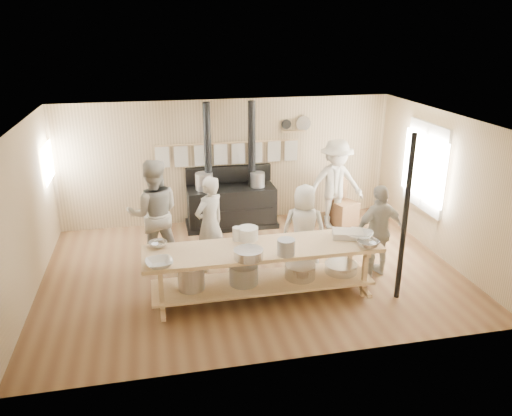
{
  "coord_description": "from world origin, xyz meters",
  "views": [
    {
      "loc": [
        -1.52,
        -7.59,
        4.01
      ],
      "look_at": [
        0.13,
        0.2,
        1.07
      ],
      "focal_mm": 35.0,
      "sensor_mm": 36.0,
      "label": 1
    }
  ],
  "objects_px": {
    "stove": "(231,202)",
    "cook_by_window": "(335,184)",
    "cook_far_left": "(210,224)",
    "chair": "(343,211)",
    "cook_left": "(154,214)",
    "cook_center": "(304,228)",
    "cook_right": "(379,231)",
    "roasting_pan": "(348,234)",
    "prep_table": "(262,267)"
  },
  "relations": [
    {
      "from": "stove",
      "to": "chair",
      "type": "xyz_separation_m",
      "value": [
        2.33,
        -0.42,
        -0.22
      ]
    },
    {
      "from": "cook_far_left",
      "to": "chair",
      "type": "xyz_separation_m",
      "value": [
        3.0,
        1.48,
        -0.53
      ]
    },
    {
      "from": "stove",
      "to": "cook_by_window",
      "type": "bearing_deg",
      "value": -13.92
    },
    {
      "from": "cook_left",
      "to": "chair",
      "type": "height_order",
      "value": "cook_left"
    },
    {
      "from": "cook_far_left",
      "to": "cook_by_window",
      "type": "relative_size",
      "value": 0.9
    },
    {
      "from": "cook_by_window",
      "to": "cook_right",
      "type": "bearing_deg",
      "value": -93.25
    },
    {
      "from": "cook_far_left",
      "to": "cook_right",
      "type": "distance_m",
      "value": 2.83
    },
    {
      "from": "prep_table",
      "to": "cook_far_left",
      "type": "bearing_deg",
      "value": 120.77
    },
    {
      "from": "cook_right",
      "to": "cook_by_window",
      "type": "bearing_deg",
      "value": -100.56
    },
    {
      "from": "roasting_pan",
      "to": "cook_far_left",
      "type": "bearing_deg",
      "value": 153.55
    },
    {
      "from": "prep_table",
      "to": "cook_left",
      "type": "distance_m",
      "value": 2.22
    },
    {
      "from": "stove",
      "to": "cook_center",
      "type": "bearing_deg",
      "value": -68.14
    },
    {
      "from": "cook_by_window",
      "to": "stove",
      "type": "bearing_deg",
      "value": 163.85
    },
    {
      "from": "cook_by_window",
      "to": "chair",
      "type": "xyz_separation_m",
      "value": [
        0.24,
        0.09,
        -0.63
      ]
    },
    {
      "from": "cook_left",
      "to": "cook_center",
      "type": "distance_m",
      "value": 2.58
    },
    {
      "from": "cook_right",
      "to": "prep_table",
      "type": "bearing_deg",
      "value": -0.05
    },
    {
      "from": "cook_left",
      "to": "cook_center",
      "type": "xyz_separation_m",
      "value": [
        2.47,
        -0.72,
        -0.19
      ]
    },
    {
      "from": "stove",
      "to": "chair",
      "type": "height_order",
      "value": "stove"
    },
    {
      "from": "cook_far_left",
      "to": "cook_by_window",
      "type": "bearing_deg",
      "value": 170.19
    },
    {
      "from": "stove",
      "to": "cook_far_left",
      "type": "distance_m",
      "value": 2.04
    },
    {
      "from": "cook_center",
      "to": "roasting_pan",
      "type": "relative_size",
      "value": 3.21
    },
    {
      "from": "cook_right",
      "to": "cook_center",
      "type": "bearing_deg",
      "value": -30.27
    },
    {
      "from": "stove",
      "to": "roasting_pan",
      "type": "relative_size",
      "value": 5.47
    },
    {
      "from": "stove",
      "to": "cook_far_left",
      "type": "relative_size",
      "value": 1.55
    },
    {
      "from": "cook_by_window",
      "to": "cook_center",
      "type": "bearing_deg",
      "value": -127.06
    },
    {
      "from": "prep_table",
      "to": "cook_left",
      "type": "relative_size",
      "value": 1.88
    },
    {
      "from": "prep_table",
      "to": "chair",
      "type": "height_order",
      "value": "chair"
    },
    {
      "from": "cook_center",
      "to": "roasting_pan",
      "type": "bearing_deg",
      "value": 143.73
    },
    {
      "from": "prep_table",
      "to": "cook_left",
      "type": "bearing_deg",
      "value": 136.34
    },
    {
      "from": "prep_table",
      "to": "roasting_pan",
      "type": "distance_m",
      "value": 1.46
    },
    {
      "from": "stove",
      "to": "cook_left",
      "type": "bearing_deg",
      "value": -136.08
    },
    {
      "from": "cook_right",
      "to": "cook_far_left",
      "type": "bearing_deg",
      "value": -25.4
    },
    {
      "from": "stove",
      "to": "cook_far_left",
      "type": "bearing_deg",
      "value": -109.34
    },
    {
      "from": "cook_left",
      "to": "prep_table",
      "type": "bearing_deg",
      "value": 135.97
    },
    {
      "from": "chair",
      "to": "roasting_pan",
      "type": "bearing_deg",
      "value": -130.1
    },
    {
      "from": "prep_table",
      "to": "cook_by_window",
      "type": "relative_size",
      "value": 1.93
    },
    {
      "from": "cook_right",
      "to": "roasting_pan",
      "type": "height_order",
      "value": "cook_right"
    },
    {
      "from": "stove",
      "to": "cook_center",
      "type": "distance_m",
      "value": 2.42
    },
    {
      "from": "cook_far_left",
      "to": "cook_left",
      "type": "height_order",
      "value": "cook_left"
    },
    {
      "from": "cook_center",
      "to": "roasting_pan",
      "type": "distance_m",
      "value": 0.87
    },
    {
      "from": "stove",
      "to": "cook_right",
      "type": "bearing_deg",
      "value": -52.47
    },
    {
      "from": "stove",
      "to": "cook_center",
      "type": "relative_size",
      "value": 1.71
    },
    {
      "from": "cook_right",
      "to": "chair",
      "type": "xyz_separation_m",
      "value": [
        0.28,
        2.25,
        -0.49
      ]
    },
    {
      "from": "stove",
      "to": "cook_left",
      "type": "height_order",
      "value": "stove"
    },
    {
      "from": "cook_far_left",
      "to": "cook_right",
      "type": "height_order",
      "value": "cook_far_left"
    },
    {
      "from": "cook_right",
      "to": "cook_left",
      "type": "bearing_deg",
      "value": -27.23
    },
    {
      "from": "cook_far_left",
      "to": "cook_center",
      "type": "xyz_separation_m",
      "value": [
        1.56,
        -0.34,
        -0.07
      ]
    },
    {
      "from": "cook_by_window",
      "to": "chair",
      "type": "bearing_deg",
      "value": 19.13
    },
    {
      "from": "cook_left",
      "to": "roasting_pan",
      "type": "xyz_separation_m",
      "value": [
        2.98,
        -1.41,
        -0.05
      ]
    },
    {
      "from": "prep_table",
      "to": "chair",
      "type": "xyz_separation_m",
      "value": [
        2.34,
        2.59,
        -0.22
      ]
    }
  ]
}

